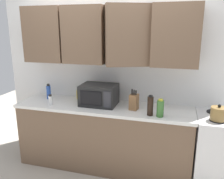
{
  "coord_description": "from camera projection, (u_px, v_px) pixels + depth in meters",
  "views": [
    {
      "loc": [
        0.92,
        -3.15,
        1.92
      ],
      "look_at": [
        0.11,
        -0.25,
        1.12
      ],
      "focal_mm": 37.34,
      "sensor_mm": 36.0,
      "label": 1
    }
  ],
  "objects": [
    {
      "name": "bottle_yellow_mustard",
      "position": [
        79.0,
        94.0,
        3.42
      ],
      "size": [
        0.08,
        0.08,
        0.15
      ],
      "color": "gold",
      "rests_on": "counter_run"
    },
    {
      "name": "kettle",
      "position": [
        218.0,
        114.0,
        2.61
      ],
      "size": [
        0.17,
        0.17,
        0.18
      ],
      "color": "olive",
      "rests_on": "stove_range"
    },
    {
      "name": "wall_back_with_cabinets",
      "position": [
        108.0,
        54.0,
        3.19
      ],
      "size": [
        3.25,
        0.51,
        2.6
      ],
      "color": "white",
      "rests_on": "ground_plane"
    },
    {
      "name": "knife_block",
      "position": [
        134.0,
        102.0,
        2.97
      ],
      "size": [
        0.12,
        0.13,
        0.27
      ],
      "color": "brown",
      "rests_on": "counter_run"
    },
    {
      "name": "microwave",
      "position": [
        99.0,
        95.0,
        3.15
      ],
      "size": [
        0.48,
        0.37,
        0.28
      ],
      "color": "black",
      "rests_on": "counter_run"
    },
    {
      "name": "bottle_blue_cleaner",
      "position": [
        49.0,
        92.0,
        3.43
      ],
      "size": [
        0.06,
        0.06,
        0.23
      ],
      "color": "#2D56B7",
      "rests_on": "counter_run"
    },
    {
      "name": "bottle_white_jar",
      "position": [
        51.0,
        100.0,
        3.16
      ],
      "size": [
        0.05,
        0.05,
        0.15
      ],
      "color": "white",
      "rests_on": "counter_run"
    },
    {
      "name": "bottle_green_oil",
      "position": [
        160.0,
        108.0,
        2.73
      ],
      "size": [
        0.08,
        0.08,
        0.22
      ],
      "color": "#386B2D",
      "rests_on": "counter_run"
    },
    {
      "name": "bottle_soy_dark",
      "position": [
        150.0,
        106.0,
        2.77
      ],
      "size": [
        0.07,
        0.07,
        0.25
      ],
      "color": "black",
      "rests_on": "counter_run"
    },
    {
      "name": "counter_run",
      "position": [
        104.0,
        136.0,
        3.26
      ],
      "size": [
        2.38,
        0.63,
        0.9
      ],
      "color": "brown",
      "rests_on": "ground_plane"
    }
  ]
}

